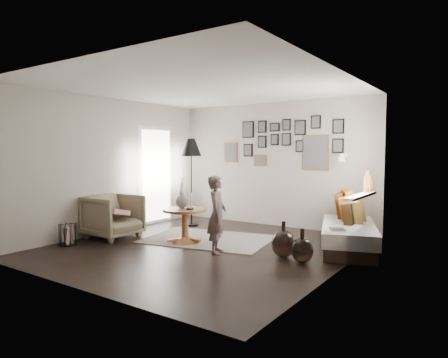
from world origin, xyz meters
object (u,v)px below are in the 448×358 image
Objects in this scene: vase at (182,199)px; magazine_basket at (68,235)px; child at (217,215)px; demijohn_large at (283,243)px; pedestal_table at (185,227)px; floor_lamp at (191,151)px; demijohn_small at (302,250)px; daybed at (350,231)px; armchair at (113,216)px.

vase is 2.00m from magazine_basket.
demijohn_large is at bearing -96.31° from child.
floor_lamp is (-0.93, 1.32, 1.32)m from pedestal_table.
child is at bearing -16.19° from vase.
floor_lamp is at bearing 125.03° from pedestal_table.
demijohn_large is at bearing 161.08° from demijohn_small.
daybed is 2.29× the size of armchair.
magazine_basket is at bearing 85.83° from child.
demijohn_small is at bearing -23.42° from floor_lamp.
demijohn_large is (1.82, 0.10, -0.07)m from pedestal_table.
demijohn_small is 1.40m from child.
pedestal_table is 1.40× the size of vase.
child is at bearing -157.08° from daybed.
floor_lamp reaches higher than vase.
pedestal_table is at bearing 47.05° from child.
child is (0.93, -0.27, -0.16)m from vase.
floor_lamp is at bearing 156.02° from demijohn_large.
daybed is 2.20m from child.
floor_lamp is at bearing 156.58° from demijohn_small.
pedestal_table is 2.75m from daybed.
pedestal_table is at bearing 38.89° from magazine_basket.
floor_lamp is 3.75× the size of demijohn_small.
floor_lamp is 3.65m from demijohn_small.
demijohn_large is 1.10× the size of demijohn_small.
pedestal_table is 0.38× the size of daybed.
armchair is (-3.81, -1.63, 0.10)m from daybed.
daybed is 1.08× the size of floor_lamp.
demijohn_large reaches higher than magazine_basket.
demijohn_large is at bearing -23.98° from floor_lamp.
floor_lamp reaches higher than magazine_basket.
demijohn_small is (2.25, -0.04, -0.57)m from vase.
child reaches higher than magazine_basket.
pedestal_table is at bearing -14.04° from vase.
floor_lamp is 3.41× the size of demijohn_large.
child is (-0.96, -0.35, 0.39)m from demijohn_large.
pedestal_table is 0.63× the size of child.
floor_lamp reaches higher than demijohn_large.
vase is at bearing 47.25° from child.
floor_lamp is at bearing 123.04° from vase.
pedestal_table reaches higher than magazine_basket.
floor_lamp is at bearing -14.31° from armchair.
child is (0.85, -0.25, 0.33)m from pedestal_table.
child is at bearing -86.37° from armchair.
daybed is 4.15m from armchair.
armchair is 3.54m from demijohn_small.
armchair reaches higher than demijohn_large.
demijohn_large is at bearing 2.50° from vase.
pedestal_table is 0.87× the size of armchair.
daybed reaches higher than demijohn_small.
demijohn_large is 0.45× the size of child.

